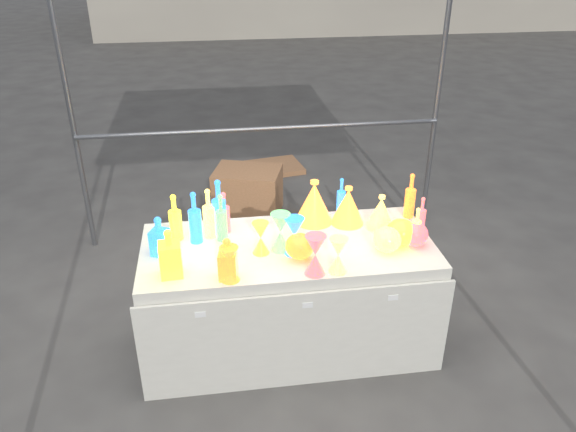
{
  "coord_description": "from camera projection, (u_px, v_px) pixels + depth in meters",
  "views": [
    {
      "loc": [
        -0.43,
        -2.95,
        2.52
      ],
      "look_at": [
        0.0,
        0.0,
        0.95
      ],
      "focal_mm": 35.0,
      "sensor_mm": 36.0,
      "label": 1
    }
  ],
  "objects": [
    {
      "name": "decanter_1",
      "position": [
        228.0,
        259.0,
        3.08
      ],
      "size": [
        0.11,
        0.11,
        0.25
      ],
      "primitive_type": null,
      "rotation": [
        0.0,
        0.0,
        -0.17
      ],
      "color": "gold",
      "rests_on": "display_table"
    },
    {
      "name": "globe_3",
      "position": [
        414.0,
        235.0,
        3.43
      ],
      "size": [
        0.2,
        0.2,
        0.13
      ],
      "primitive_type": null,
      "rotation": [
        0.0,
        0.0,
        -0.2
      ],
      "color": "#221BA3",
      "rests_on": "display_table"
    },
    {
      "name": "display_table",
      "position": [
        288.0,
        295.0,
        3.63
      ],
      "size": [
        1.84,
        0.83,
        0.75
      ],
      "color": "silver",
      "rests_on": "ground"
    },
    {
      "name": "hourglass_3",
      "position": [
        281.0,
        232.0,
        3.35
      ],
      "size": [
        0.15,
        0.15,
        0.24
      ],
      "primitive_type": null,
      "rotation": [
        0.0,
        0.0,
        -0.25
      ],
      "color": "#AC229D",
      "rests_on": "display_table"
    },
    {
      "name": "bottle_4",
      "position": [
        209.0,
        213.0,
        3.48
      ],
      "size": [
        0.09,
        0.09,
        0.33
      ],
      "primitive_type": null,
      "rotation": [
        0.0,
        0.0,
        0.25
      ],
      "color": "#14817A",
      "rests_on": "display_table"
    },
    {
      "name": "ground",
      "position": [
        288.0,
        340.0,
        3.81
      ],
      "size": [
        80.0,
        80.0,
        0.0
      ],
      "primitive_type": "plane",
      "color": "#5F5C58",
      "rests_on": "ground"
    },
    {
      "name": "hourglass_2",
      "position": [
        338.0,
        255.0,
        3.15
      ],
      "size": [
        0.14,
        0.14,
        0.21
      ],
      "primitive_type": null,
      "rotation": [
        0.0,
        0.0,
        0.36
      ],
      "color": "#14817A",
      "rests_on": "display_table"
    },
    {
      "name": "hourglass_0",
      "position": [
        230.0,
        264.0,
        3.07
      ],
      "size": [
        0.12,
        0.12,
        0.21
      ],
      "primitive_type": null,
      "rotation": [
        0.0,
        0.0,
        -0.11
      ],
      "color": "gold",
      "rests_on": "display_table"
    },
    {
      "name": "lampshade_3",
      "position": [
        381.0,
        211.0,
        3.61
      ],
      "size": [
        0.21,
        0.21,
        0.23
      ],
      "primitive_type": null,
      "rotation": [
        0.0,
        0.0,
        0.11
      ],
      "color": "#14817A",
      "rests_on": "display_table"
    },
    {
      "name": "globe_1",
      "position": [
        387.0,
        241.0,
        3.36
      ],
      "size": [
        0.19,
        0.19,
        0.14
      ],
      "primitive_type": null,
      "rotation": [
        0.0,
        0.0,
        -0.13
      ],
      "color": "#14817A",
      "rests_on": "display_table"
    },
    {
      "name": "bottle_7",
      "position": [
        195.0,
        217.0,
        3.42
      ],
      "size": [
        0.1,
        0.1,
        0.34
      ],
      "primitive_type": null,
      "rotation": [
        0.0,
        0.0,
        -0.25
      ],
      "color": "#178236",
      "rests_on": "display_table"
    },
    {
      "name": "cardboard_box_flat",
      "position": [
        271.0,
        168.0,
        6.39
      ],
      "size": [
        0.76,
        0.6,
        0.06
      ],
      "primitive_type": "cube",
      "rotation": [
        0.0,
        0.0,
        0.18
      ],
      "color": "#AE774E",
      "rests_on": "ground"
    },
    {
      "name": "bottle_3",
      "position": [
        224.0,
        212.0,
        3.54
      ],
      "size": [
        0.08,
        0.08,
        0.28
      ],
      "primitive_type": null,
      "rotation": [
        0.0,
        0.0,
        -0.14
      ],
      "color": "#221BA3",
      "rests_on": "display_table"
    },
    {
      "name": "decanter_0",
      "position": [
        170.0,
        253.0,
        3.1
      ],
      "size": [
        0.13,
        0.13,
        0.29
      ],
      "primitive_type": null,
      "rotation": [
        0.0,
        0.0,
        0.07
      ],
      "color": "#DB5214",
      "rests_on": "display_table"
    },
    {
      "name": "bottle_10",
      "position": [
        421.0,
        215.0,
        3.54
      ],
      "size": [
        0.07,
        0.07,
        0.25
      ],
      "primitive_type": null,
      "rotation": [
        0.0,
        0.0,
        0.31
      ],
      "color": "#221BA3",
      "rests_on": "display_table"
    },
    {
      "name": "decanter_2",
      "position": [
        159.0,
        236.0,
        3.31
      ],
      "size": [
        0.13,
        0.13,
        0.25
      ],
      "primitive_type": null,
      "rotation": [
        0.0,
        0.0,
        -0.4
      ],
      "color": "#178236",
      "rests_on": "display_table"
    },
    {
      "name": "globe_0",
      "position": [
        401.0,
        234.0,
        3.43
      ],
      "size": [
        0.23,
        0.23,
        0.15
      ],
      "primitive_type": null,
      "rotation": [
        0.0,
        0.0,
        0.28
      ],
      "color": "#DB5214",
      "rests_on": "display_table"
    },
    {
      "name": "cardboard_box_closed",
      "position": [
        248.0,
        191.0,
        5.38
      ],
      "size": [
        0.71,
        0.6,
        0.45
      ],
      "primitive_type": "cube",
      "rotation": [
        0.0,
        0.0,
        -0.29
      ],
      "color": "#AE774E",
      "rests_on": "ground"
    },
    {
      "name": "bottle_1",
      "position": [
        219.0,
        207.0,
        3.49
      ],
      "size": [
        0.11,
        0.11,
        0.38
      ],
      "primitive_type": null,
      "rotation": [
        0.0,
        0.0,
        -0.21
      ],
      "color": "#178236",
      "rests_on": "display_table"
    },
    {
      "name": "hourglass_4",
      "position": [
        261.0,
        238.0,
        3.33
      ],
      "size": [
        0.11,
        0.11,
        0.2
      ],
      "primitive_type": null,
      "rotation": [
        0.0,
        0.0,
        0.07
      ],
      "color": "#DB5214",
      "rests_on": "display_table"
    },
    {
      "name": "bottle_5",
      "position": [
        221.0,
        217.0,
        3.44
      ],
      "size": [
        0.07,
        0.07,
        0.31
      ],
      "primitive_type": null,
      "rotation": [
        0.0,
        0.0,
        0.02
      ],
      "color": "#AC229D",
      "rests_on": "display_table"
    },
    {
      "name": "bottle_11",
      "position": [
        416.0,
        226.0,
        3.41
      ],
      "size": [
        0.07,
        0.07,
        0.25
      ],
      "primitive_type": null,
      "rotation": [
        0.0,
        0.0,
        -0.29
      ],
      "color": "#14817A",
      "rests_on": "display_table"
    },
    {
      "name": "lampshade_1",
      "position": [
        348.0,
        205.0,
        3.65
      ],
      "size": [
        0.25,
        0.25,
        0.26
      ],
      "primitive_type": null,
      "rotation": [
        0.0,
        0.0,
        -0.17
      ],
      "color": "#FBFF35",
      "rests_on": "display_table"
    },
    {
      "name": "bottle_9",
      "position": [
        410.0,
        195.0,
        3.72
      ],
      "size": [
        0.09,
        0.09,
        0.31
      ],
      "primitive_type": null,
      "rotation": [
        0.0,
        0.0,
        -0.4
      ],
      "color": "gold",
      "rests_on": "display_table"
    },
    {
      "name": "globe_2",
      "position": [
        300.0,
        248.0,
        3.3
      ],
      "size": [
        0.18,
        0.18,
        0.14
      ],
      "primitive_type": null,
      "rotation": [
        0.0,
        0.0,
        0.06
      ],
      "color": "gold",
      "rests_on": "display_table"
    },
    {
      "name": "hourglass_5",
      "position": [
        294.0,
        236.0,
        3.32
      ],
      "size": [
        0.15,
        0.15,
        0.24
      ],
      "primitive_type": null,
      "rotation": [
        0.0,
        0.0,
        0.31
      ],
      "color": "#178236",
      "rests_on": "display_table"
    },
    {
      "name": "bottle_8",
      "position": [
        341.0,
        196.0,
        3.76
      ],
      "size": [
        0.06,
        0.06,
        0.26
      ],
      "primitive_type": null,
      "rotation": [
        0.0,
        0.0,
        0.05
      ],
      "color": "#178236",
      "rests_on": "display_table"
    },
    {
      "name": "hourglass_1",
      "position": [
        315.0,
        255.0,
        3.12
      ],
      "size": [
        0.15,
        0.15,
        0.24
      ],
      "primitive_type": null,
      "rotation": [
        0.0,
        0.0,
        0.34
      ],
      "color": "#221BA3",
      "rests_on": "display_table"
    },
    {
      "name": "bottle_0",
      "position": [
        175.0,
        217.0,
        3.45
      ],
      "size": [
        0.1,
        0.1,
        0.31
      ],
      "primitive_type": null,
      "rotation": [
        0.0,
        0.0,
        0.39
      ],
      "color": "#DB5214",
      "rests_on": "display_table"
    },
    {
      "name": "lampshade_0",
      "position": [
        314.0,
        201.0,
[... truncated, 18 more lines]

